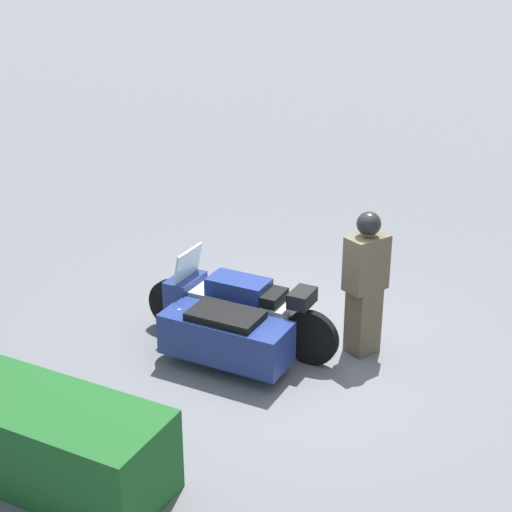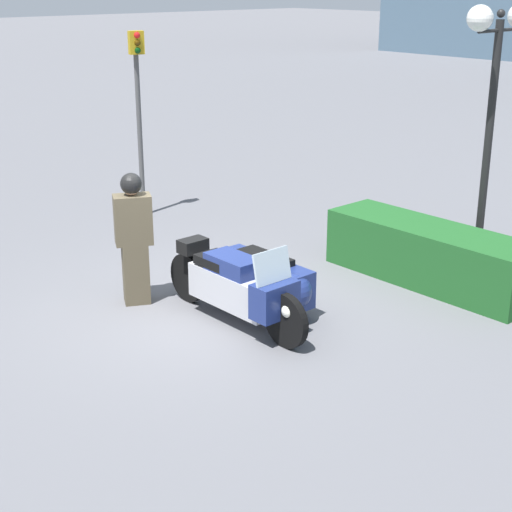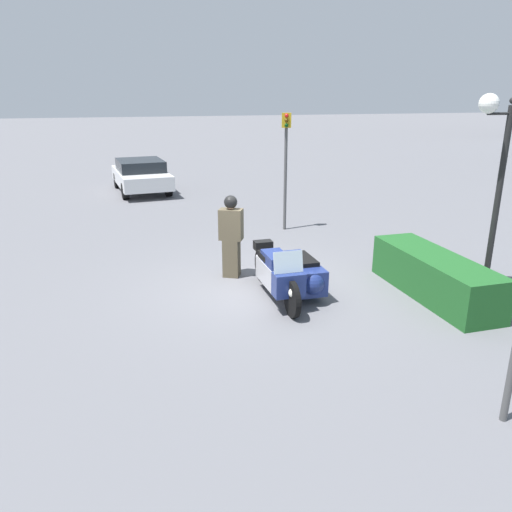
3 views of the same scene
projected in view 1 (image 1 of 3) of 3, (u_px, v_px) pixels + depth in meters
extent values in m
plane|color=slate|center=(295.00, 352.00, 9.64)|extent=(160.00, 160.00, 0.00)
cylinder|color=black|center=(173.00, 305.00, 10.08)|extent=(0.69, 0.10, 0.69)
cylinder|color=black|center=(311.00, 338.00, 9.28)|extent=(0.69, 0.10, 0.69)
cylinder|color=black|center=(231.00, 349.00, 9.17)|extent=(0.54, 0.10, 0.54)
cube|color=#B7B7BC|center=(239.00, 312.00, 9.63)|extent=(1.36, 0.43, 0.45)
cube|color=navy|center=(239.00, 288.00, 9.50)|extent=(0.74, 0.41, 0.24)
cube|color=black|center=(261.00, 294.00, 9.38)|extent=(0.54, 0.40, 0.12)
cube|color=navy|center=(186.00, 293.00, 9.91)|extent=(0.32, 0.57, 0.44)
cube|color=silver|center=(188.00, 264.00, 9.73)|extent=(0.11, 0.55, 0.40)
sphere|color=white|center=(169.00, 294.00, 10.04)|extent=(0.18, 0.18, 0.18)
cube|color=navy|center=(226.00, 338.00, 9.14)|extent=(1.53, 0.60, 0.50)
sphere|color=navy|center=(178.00, 324.00, 9.40)|extent=(0.48, 0.48, 0.47)
cube|color=black|center=(225.00, 316.00, 9.03)|extent=(0.84, 0.51, 0.09)
cube|color=black|center=(302.00, 298.00, 9.13)|extent=(0.24, 0.38, 0.18)
cube|color=brown|center=(363.00, 320.00, 9.51)|extent=(0.43, 0.45, 0.85)
cube|color=brown|center=(366.00, 263.00, 9.21)|extent=(0.50, 0.58, 0.67)
sphere|color=tan|center=(369.00, 227.00, 9.04)|extent=(0.23, 0.23, 0.23)
sphere|color=black|center=(369.00, 224.00, 9.02)|extent=(0.29, 0.29, 0.29)
cube|color=#1E5623|center=(14.00, 428.00, 7.48)|extent=(3.22, 0.94, 0.85)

